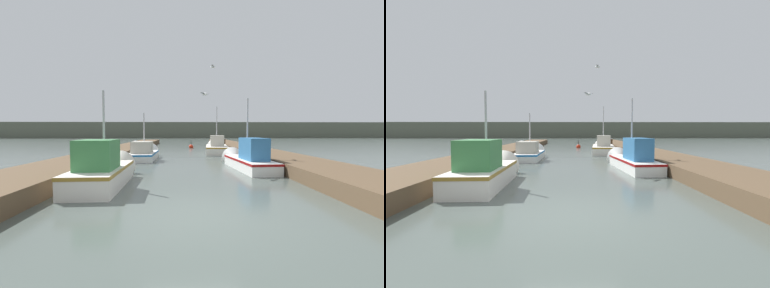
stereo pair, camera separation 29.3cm
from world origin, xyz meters
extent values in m
plane|color=#47514C|center=(0.00, 0.00, 0.00)|extent=(200.00, 200.00, 0.00)
cube|color=brown|center=(-5.43, 16.00, 0.27)|extent=(2.76, 40.00, 0.54)
cube|color=brown|center=(5.43, 16.00, 0.27)|extent=(2.76, 40.00, 0.54)
cube|color=#565B4C|center=(0.00, 71.34, 2.17)|extent=(120.00, 16.00, 4.34)
cube|color=silver|center=(-3.02, 3.16, 0.34)|extent=(1.58, 4.03, 0.68)
cube|color=olive|center=(-3.02, 3.16, 0.62)|extent=(1.61, 4.06, 0.10)
cone|color=silver|center=(-3.09, 5.61, 0.34)|extent=(1.42, 0.95, 1.39)
cube|color=#387A42|center=(-3.00, 2.66, 1.16)|extent=(1.18, 1.52, 0.95)
cylinder|color=#B2B2B7|center=(-3.03, 3.46, 2.01)|extent=(0.08, 0.08, 2.65)
cube|color=silver|center=(3.08, 6.94, 0.27)|extent=(1.76, 4.65, 0.54)
cube|color=maroon|center=(3.08, 6.94, 0.48)|extent=(1.79, 4.68, 0.10)
cone|color=silver|center=(2.85, 9.64, 0.27)|extent=(1.37, 0.97, 1.30)
cube|color=#2D6699|center=(3.13, 6.38, 1.06)|extent=(1.07, 1.89, 1.04)
cylinder|color=#B2B2B7|center=(3.05, 7.28, 2.06)|extent=(0.08, 0.08, 3.03)
cube|color=silver|center=(-2.86, 11.40, 0.26)|extent=(1.60, 4.12, 0.51)
cube|color=#1766AF|center=(-2.86, 11.40, 0.45)|extent=(1.63, 4.15, 0.10)
cone|color=silver|center=(-2.87, 13.96, 0.26)|extent=(1.51, 1.01, 1.51)
cube|color=#B2AD9E|center=(-2.86, 10.89, 0.88)|extent=(1.24, 1.56, 0.73)
cylinder|color=#B2B2B7|center=(-2.86, 11.71, 1.82)|extent=(0.08, 0.08, 2.62)
cube|color=silver|center=(2.68, 16.30, 0.33)|extent=(2.28, 5.30, 0.66)
cube|color=#9D701A|center=(2.68, 16.30, 0.60)|extent=(2.31, 5.34, 0.10)
cone|color=silver|center=(2.98, 19.36, 0.33)|extent=(1.78, 1.14, 1.70)
cube|color=#B2AD9E|center=(2.62, 15.66, 1.10)|extent=(1.24, 1.64, 0.89)
cylinder|color=#B2B2B7|center=(2.72, 16.69, 2.35)|extent=(0.08, 0.08, 3.39)
cylinder|color=#473523|center=(-4.01, 6.58, 0.65)|extent=(0.22, 0.22, 1.30)
cylinder|color=silver|center=(-4.01, 6.58, 1.32)|extent=(0.25, 0.25, 0.04)
cylinder|color=#473523|center=(3.91, 19.99, 0.56)|extent=(0.29, 0.29, 1.12)
cylinder|color=silver|center=(3.91, 19.99, 1.14)|extent=(0.34, 0.34, 0.04)
cylinder|color=#473523|center=(-4.13, 15.25, 0.55)|extent=(0.28, 0.28, 1.10)
cylinder|color=silver|center=(-4.13, 15.25, 1.12)|extent=(0.32, 0.32, 0.04)
sphere|color=red|center=(0.69, 23.35, 0.14)|extent=(0.50, 0.50, 0.50)
cylinder|color=black|center=(0.69, 23.35, 0.64)|extent=(0.06, 0.06, 0.50)
ellipsoid|color=white|center=(1.47, 9.00, 5.55)|extent=(0.30, 0.20, 0.12)
cube|color=gray|center=(1.50, 9.13, 5.57)|extent=(0.17, 0.29, 0.07)
cube|color=gray|center=(1.44, 8.86, 5.57)|extent=(0.17, 0.29, 0.07)
ellipsoid|color=white|center=(0.77, 6.11, 3.60)|extent=(0.30, 0.29, 0.12)
cube|color=gray|center=(0.86, 6.21, 3.62)|extent=(0.27, 0.28, 0.07)
cube|color=gray|center=(0.68, 6.01, 3.62)|extent=(0.27, 0.28, 0.07)
camera|label=1|loc=(-0.24, -5.70, 1.91)|focal=24.00mm
camera|label=2|loc=(0.05, -5.71, 1.91)|focal=24.00mm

